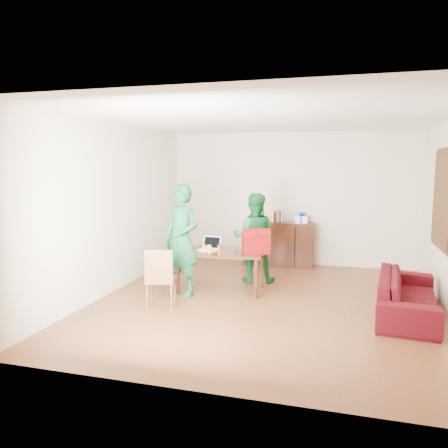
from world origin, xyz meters
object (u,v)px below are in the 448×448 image
(laptop, at_px, (208,248))
(sofa, at_px, (408,295))
(bottle, at_px, (220,249))
(person_far, at_px, (254,238))
(red_bag, at_px, (256,244))
(table, at_px, (221,255))
(chair, at_px, (161,290))
(person_near, at_px, (181,240))

(laptop, relative_size, sofa, 0.18)
(bottle, bearing_deg, person_far, 73.94)
(red_bag, xyz_separation_m, sofa, (2.19, -0.38, -0.54))
(bottle, bearing_deg, table, 103.46)
(laptop, bearing_deg, person_far, 61.40)
(chair, bearing_deg, person_far, 46.89)
(table, bearing_deg, bottle, -80.07)
(laptop, distance_m, bottle, 0.43)
(bottle, bearing_deg, sofa, -1.49)
(person_near, bearing_deg, bottle, 20.94)
(person_far, bearing_deg, person_near, 41.95)
(person_near, distance_m, person_far, 1.45)
(person_far, relative_size, laptop, 4.57)
(person_far, relative_size, bottle, 8.47)
(chair, xyz_separation_m, person_far, (0.98, 1.79, 0.52))
(person_far, distance_m, bottle, 1.13)
(laptop, relative_size, bottle, 1.85)
(bottle, distance_m, red_bag, 0.60)
(laptop, distance_m, sofa, 3.04)
(person_far, xyz_separation_m, sofa, (2.38, -1.16, -0.50))
(table, relative_size, person_far, 0.94)
(laptop, height_order, sofa, laptop)
(laptop, bearing_deg, person_near, -125.43)
(person_far, height_order, sofa, person_far)
(person_near, distance_m, bottle, 0.63)
(laptop, bearing_deg, table, 21.98)
(table, relative_size, sofa, 0.77)
(laptop, height_order, bottle, laptop)
(person_near, xyz_separation_m, bottle, (0.61, 0.02, -0.12))
(red_bag, relative_size, sofa, 0.22)
(chair, distance_m, red_bag, 1.65)
(table, height_order, person_far, person_far)
(sofa, bearing_deg, laptop, 88.64)
(chair, bearing_deg, laptop, 54.85)
(chair, relative_size, person_far, 0.56)
(table, xyz_separation_m, laptop, (-0.20, -0.05, 0.12))
(person_far, relative_size, red_bag, 3.73)
(chair, distance_m, person_far, 2.11)
(table, xyz_separation_m, bottle, (0.09, -0.36, 0.17))
(person_far, height_order, bottle, person_far)
(table, bearing_deg, chair, -122.39)
(chair, xyz_separation_m, bottle, (0.67, 0.70, 0.50))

